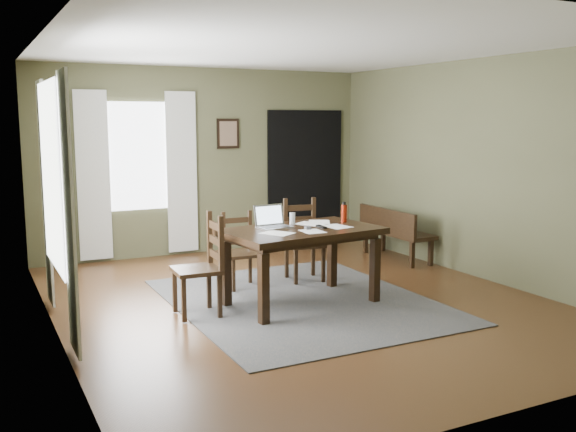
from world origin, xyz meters
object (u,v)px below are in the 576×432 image
chair_back_right (303,241)px  chair_back_left (240,251)px  laptop (272,222)px  chair_end (202,267)px  bench (393,229)px  water_bottle (344,213)px  dining_table (301,238)px

chair_back_right → chair_back_left: bearing=-172.6°
chair_back_right → laptop: 1.12m
chair_back_left → laptop: (0.06, -0.74, 0.45)m
chair_end → bench: bearing=114.2°
bench → water_bottle: 2.05m
chair_back_left → water_bottle: 1.31m
laptop → chair_back_right: bearing=39.3°
dining_table → water_bottle: 0.67m
dining_table → chair_end: size_ratio=1.69×
chair_end → laptop: bearing=100.0°
chair_end → water_bottle: (1.69, 0.05, 0.42)m
chair_end → chair_back_right: chair_end is taller
water_bottle → chair_back_left: bearing=139.7°
chair_end → laptop: laptop is taller
dining_table → laptop: size_ratio=4.72×
chair_back_left → chair_end: bearing=-128.7°
dining_table → laptop: laptop is taller
chair_end → water_bottle: water_bottle is taller
bench → chair_back_left: bearing=99.8°
chair_end → laptop: (0.83, 0.10, 0.38)m
bench → laptop: size_ratio=3.53×
water_bottle → chair_back_right: bearing=97.5°
chair_back_right → water_bottle: water_bottle is taller
chair_end → water_bottle: size_ratio=4.48×
chair_back_left → bench: 2.54m
chair_end → chair_back_right: 1.79m
dining_table → water_bottle: water_bottle is taller
dining_table → chair_back_left: bearing=101.5°
bench → chair_back_right: bearing=104.9°
chair_end → chair_back_left: (0.77, 0.84, -0.07)m
dining_table → chair_end: (-1.08, 0.10, -0.22)m
laptop → water_bottle: size_ratio=1.60×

